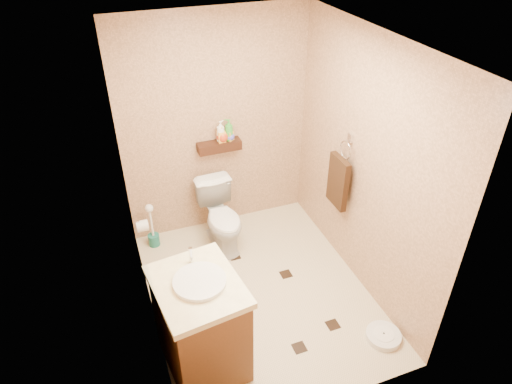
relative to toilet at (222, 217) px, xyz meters
name	(u,v)px	position (x,y,z in m)	size (l,w,h in m)	color
ground	(259,292)	(0.10, -0.83, -0.35)	(2.50, 2.50, 0.00)	beige
wall_back	(216,127)	(0.10, 0.42, 0.85)	(2.00, 0.04, 2.40)	tan
wall_front	(332,294)	(0.10, -2.08, 0.85)	(2.00, 0.04, 2.40)	tan
wall_left	(137,215)	(-0.90, -0.83, 0.85)	(0.04, 2.50, 2.40)	tan
wall_right	(364,167)	(1.10, -0.83, 0.85)	(0.04, 2.50, 2.40)	tan
ceiling	(260,42)	(0.10, -0.83, 2.05)	(2.00, 2.50, 0.02)	white
wall_shelf	(219,146)	(0.10, 0.34, 0.67)	(0.46, 0.14, 0.10)	#32160D
floor_accents	(261,296)	(0.10, -0.88, -0.35)	(1.09, 1.41, 0.01)	black
toilet	(222,217)	(0.00, 0.00, 0.00)	(0.39, 0.69, 0.70)	white
vanity	(201,324)	(-0.60, -1.40, 0.11)	(0.69, 0.80, 1.04)	brown
bathroom_scale	(383,336)	(0.92, -1.72, -0.32)	(0.35, 0.35, 0.06)	silver
toilet_brush	(153,231)	(-0.72, 0.24, -0.16)	(0.12, 0.12, 0.54)	#196659
towel_ring	(339,180)	(1.02, -0.58, 0.59)	(0.12, 0.30, 0.76)	silver
toilet_paper	(142,226)	(-0.84, -0.18, 0.25)	(0.12, 0.11, 0.12)	silver
bottle_a	(221,131)	(0.13, 0.34, 0.83)	(0.09, 0.09, 0.23)	white
bottle_b	(221,134)	(0.13, 0.34, 0.81)	(0.08, 0.08, 0.18)	#FEB035
bottle_c	(222,134)	(0.14, 0.34, 0.80)	(0.12, 0.12, 0.16)	#BF3916
bottle_d	(229,130)	(0.22, 0.34, 0.84)	(0.09, 0.09, 0.24)	green
bottle_e	(230,133)	(0.22, 0.34, 0.80)	(0.07, 0.07, 0.16)	gold
bottle_f	(230,134)	(0.22, 0.34, 0.78)	(0.10, 0.10, 0.13)	#5554D4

